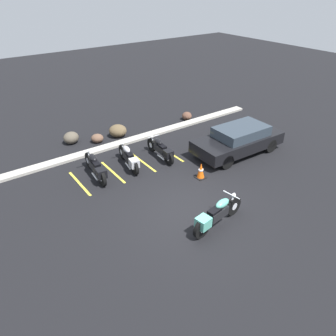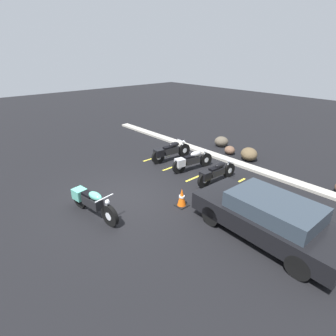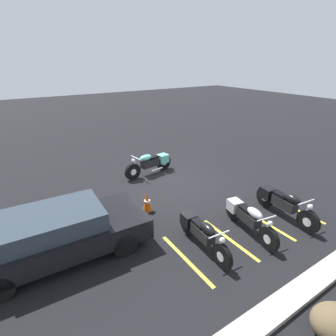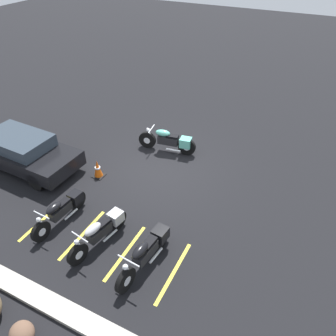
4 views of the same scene
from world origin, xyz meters
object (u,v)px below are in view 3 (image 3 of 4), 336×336
Objects in this scene: parked_bike_0 at (283,203)px; car_black at (58,233)px; parked_bike_1 at (247,217)px; parked_bike_2 at (201,232)px; traffic_cone at (147,203)px; motorcycle_teal_featured at (151,163)px.

parked_bike_0 is 6.56m from car_black.
parked_bike_0 is 1.52m from parked_bike_1.
parked_bike_1 is (1.52, -0.06, -0.03)m from parked_bike_0.
car_black reaches higher than parked_bike_2.
car_black reaches higher than parked_bike_1.
parked_bike_1 is 3.14m from traffic_cone.
parked_bike_0 is 1.07× the size of parked_bike_2.
car_black reaches higher than motorcycle_teal_featured.
motorcycle_teal_featured reaches higher than parked_bike_0.
parked_bike_2 is 3.61m from car_black.
traffic_cone is (3.45, -2.53, -0.17)m from parked_bike_0.
parked_bike_2 is at bearing 67.70° from motorcycle_teal_featured.
traffic_cone is at bearing -167.13° from parked_bike_2.
traffic_cone is (0.37, -2.30, -0.13)m from parked_bike_2.
parked_bike_0 is at bearing -14.45° from car_black.
parked_bike_1 is at bearing -86.57° from parked_bike_0.
motorcycle_teal_featured is at bearing 169.56° from parked_bike_2.
parked_bike_1 is at bearing -18.62° from car_black.
parked_bike_2 is at bearing 99.20° from traffic_cone.
car_black is 2.94m from traffic_cone.
parked_bike_2 reaches higher than traffic_cone.
motorcycle_teal_featured is 3.49× the size of traffic_cone.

